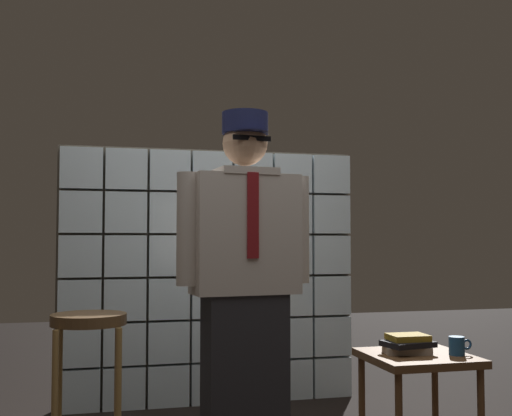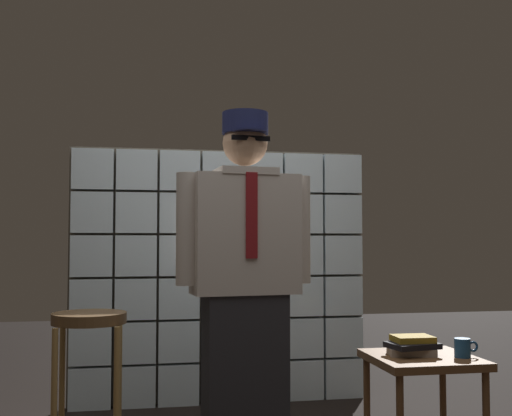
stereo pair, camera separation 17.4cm
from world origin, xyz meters
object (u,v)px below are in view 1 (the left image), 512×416
at_px(book_stack, 408,344).
at_px(standing_person, 245,279).
at_px(side_table, 418,366).
at_px(coffee_mug, 457,346).
at_px(bar_stool, 88,356).

bearing_deg(book_stack, standing_person, -178.01).
relative_size(standing_person, side_table, 3.29).
height_order(book_stack, coffee_mug, book_stack).
bearing_deg(standing_person, side_table, -5.73).
relative_size(side_table, book_stack, 1.93).
height_order(side_table, coffee_mug, coffee_mug).
height_order(bar_stool, book_stack, bar_stool).
bearing_deg(bar_stool, side_table, 0.88).
bearing_deg(side_table, book_stack, 153.99).
relative_size(bar_stool, side_table, 1.44).
distance_m(side_table, coffee_mug, 0.23).
xyz_separation_m(standing_person, side_table, (0.92, 0.01, -0.46)).
bearing_deg(coffee_mug, side_table, 155.91).
bearing_deg(coffee_mug, standing_person, 176.23).
distance_m(bar_stool, book_stack, 1.61).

